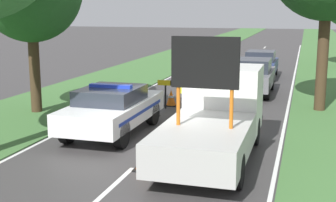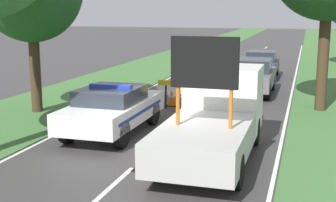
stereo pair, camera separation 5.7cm
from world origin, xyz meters
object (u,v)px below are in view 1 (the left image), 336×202
object	(u,v)px
traffic_cone_centre_front	(256,109)
queued_car_hatch_blue	(261,64)
traffic_cone_behind_barrier	(186,117)
pedestrian_civilian	(210,88)
traffic_cone_near_truck	(171,98)
work_truck	(216,116)
traffic_cone_near_police	(154,109)
traffic_cone_lane_edge	(143,157)
police_car	(113,108)
police_officer	(187,90)
road_barrier	(197,87)
queued_car_suv_grey	(251,76)

from	to	relation	value
traffic_cone_centre_front	queued_car_hatch_blue	xyz separation A→B (m)	(-0.81, 9.99, 0.47)
traffic_cone_behind_barrier	pedestrian_civilian	bearing A→B (deg)	75.09
traffic_cone_near_truck	work_truck	bearing A→B (deg)	-63.69
traffic_cone_near_police	traffic_cone_lane_edge	size ratio (longest dim) A/B	0.87
work_truck	queued_car_hatch_blue	xyz separation A→B (m)	(-0.21, 14.66, -0.28)
traffic_cone_centre_front	queued_car_hatch_blue	bearing A→B (deg)	94.64
work_truck	pedestrian_civilian	size ratio (longest dim) A/B	3.08
police_car	traffic_cone_near_truck	bearing A→B (deg)	85.95
police_officer	traffic_cone_near_police	bearing A→B (deg)	39.51
work_truck	traffic_cone_behind_barrier	size ratio (longest dim) A/B	8.26
traffic_cone_near_police	queued_car_hatch_blue	distance (m)	11.23
traffic_cone_near_police	queued_car_hatch_blue	size ratio (longest dim) A/B	0.14
traffic_cone_near_police	traffic_cone_behind_barrier	distance (m)	1.80
police_officer	pedestrian_civilian	world-z (taller)	pedestrian_civilian
traffic_cone_near_truck	traffic_cone_behind_barrier	size ratio (longest dim) A/B	0.98
work_truck	police_officer	size ratio (longest dim) A/B	3.52
work_truck	road_barrier	world-z (taller)	work_truck
police_car	queued_car_suv_grey	size ratio (longest dim) A/B	1.08
pedestrian_civilian	traffic_cone_near_truck	xyz separation A→B (m)	(-1.85, 1.36, -0.71)
queued_car_hatch_blue	traffic_cone_near_truck	bearing A→B (deg)	73.21
traffic_cone_centre_front	traffic_cone_near_truck	world-z (taller)	traffic_cone_near_truck
traffic_cone_centre_front	traffic_cone_near_truck	distance (m)	3.66
road_barrier	pedestrian_civilian	size ratio (longest dim) A/B	1.74
traffic_cone_centre_front	queued_car_hatch_blue	distance (m)	10.03
pedestrian_civilian	traffic_cone_lane_edge	bearing A→B (deg)	-108.00
traffic_cone_near_police	traffic_cone_lane_edge	world-z (taller)	traffic_cone_lane_edge
work_truck	queued_car_suv_grey	distance (m)	9.42
pedestrian_civilian	traffic_cone_lane_edge	xyz separation A→B (m)	(-0.40, -6.09, -0.72)
traffic_cone_centre_front	traffic_cone_near_truck	bearing A→B (deg)	161.75
road_barrier	traffic_cone_behind_barrier	size ratio (longest dim) A/B	4.67
queued_car_hatch_blue	pedestrian_civilian	bearing A→B (deg)	85.40
traffic_cone_lane_edge	work_truck	bearing A→B (deg)	48.78
traffic_cone_centre_front	traffic_cone_lane_edge	size ratio (longest dim) A/B	0.98
police_officer	traffic_cone_centre_front	xyz separation A→B (m)	(2.47, 0.25, -0.61)
queued_car_suv_grey	queued_car_hatch_blue	distance (m)	5.25
traffic_cone_near_truck	queued_car_hatch_blue	distance (m)	9.25
police_officer	traffic_cone_behind_barrier	xyz separation A→B (m)	(0.37, -1.70, -0.59)
pedestrian_civilian	traffic_cone_near_truck	size ratio (longest dim) A/B	2.74
work_truck	police_officer	distance (m)	4.81
road_barrier	traffic_cone_near_truck	bearing A→B (deg)	148.39
traffic_cone_behind_barrier	queued_car_hatch_blue	distance (m)	12.02
traffic_cone_centre_front	queued_car_suv_grey	bearing A→B (deg)	98.72
police_car	work_truck	size ratio (longest dim) A/B	0.84
pedestrian_civilian	traffic_cone_near_police	world-z (taller)	pedestrian_civilian
traffic_cone_centre_front	queued_car_suv_grey	xyz separation A→B (m)	(-0.73, 4.74, 0.52)
queued_car_suv_grey	pedestrian_civilian	bearing A→B (deg)	79.64
police_car	traffic_cone_behind_barrier	bearing A→B (deg)	39.69
road_barrier	traffic_cone_lane_edge	world-z (taller)	road_barrier
road_barrier	police_officer	distance (m)	0.80
traffic_cone_lane_edge	police_car	bearing A→B (deg)	124.79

